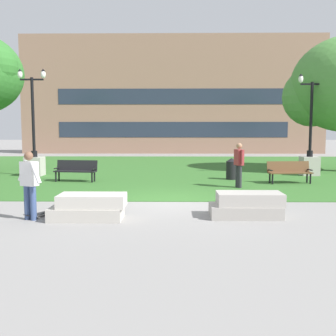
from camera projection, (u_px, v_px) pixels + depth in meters
The scene contains 13 objects.
ground_plane at pixel (167, 202), 12.21m from camera, with size 140.00×140.00×0.00m, color gray.
grass_lawn at pixel (170, 169), 22.16m from camera, with size 40.00×20.00×0.02m, color #336628.
concrete_block_center at pixel (89, 207), 9.83m from camera, with size 1.88×0.90×0.64m.
concrete_block_left at pixel (247, 205), 10.08m from camera, with size 1.84×0.90×0.64m.
person_skateboarder at pixel (29, 181), 9.72m from camera, with size 0.81×0.66×1.71m.
skateboard at pixel (42, 213), 10.19m from camera, with size 0.69×0.98×0.14m.
park_bench_near_left at pixel (289, 171), 16.25m from camera, with size 1.84×0.71×0.90m.
park_bench_near_right at pixel (76, 169), 16.82m from camera, with size 1.85×0.76×0.90m.
lamp_post_left at pixel (34, 154), 18.83m from camera, with size 1.32×0.80×5.06m.
lamp_post_center at pixel (310, 155), 19.01m from camera, with size 1.32×0.80×4.86m.
trash_bin at pixel (232, 169), 17.46m from camera, with size 0.49×0.49×0.96m.
person_bystander_near_lawn at pixel (239, 163), 14.99m from camera, with size 0.35×0.64×1.71m.
building_facade_distant at pixel (173, 95), 36.05m from camera, with size 27.88×1.03×10.79m.
Camera 1 is at (0.21, -12.05, 2.26)m, focal length 42.00 mm.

